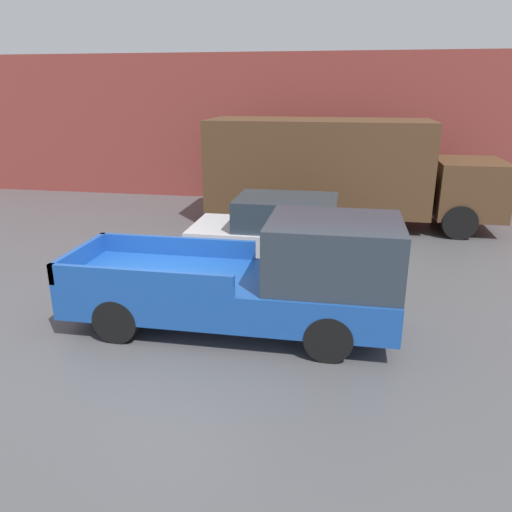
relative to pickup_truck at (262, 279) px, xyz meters
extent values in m
plane|color=#4C4C4F|center=(-1.88, -0.18, -0.98)|extent=(60.00, 60.00, 0.00)
cube|color=brown|center=(-1.88, 10.98, 1.70)|extent=(28.00, 0.15, 5.35)
cube|color=#194799|center=(-0.58, 0.00, -0.30)|extent=(5.77, 1.96, 0.65)
cube|color=#28333D|center=(1.21, 0.00, 0.57)|extent=(2.19, 1.84, 1.09)
cube|color=#194799|center=(-1.88, 0.93, 0.21)|extent=(3.17, 0.10, 0.36)
cube|color=#194799|center=(-1.88, -0.93, 0.21)|extent=(3.17, 0.10, 0.36)
cube|color=#194799|center=(-3.41, 0.00, 0.21)|extent=(0.10, 1.96, 0.36)
cylinder|color=black|center=(1.21, 0.86, -0.58)|extent=(0.78, 0.26, 0.78)
cylinder|color=black|center=(1.21, -0.86, -0.58)|extent=(0.78, 0.26, 0.78)
cylinder|color=black|center=(-2.37, 0.86, -0.58)|extent=(0.78, 0.26, 0.78)
cylinder|color=black|center=(-2.37, -0.86, -0.58)|extent=(0.78, 0.26, 0.78)
cube|color=silver|center=(-0.14, 3.54, -0.36)|extent=(4.31, 1.99, 0.66)
cube|color=#28333D|center=(-0.01, 3.54, 0.34)|extent=(2.37, 1.75, 0.72)
cylinder|color=black|center=(1.20, 4.43, -0.64)|extent=(0.68, 0.22, 0.68)
cylinder|color=black|center=(1.20, 2.65, -0.64)|extent=(0.68, 0.22, 0.68)
cylinder|color=black|center=(-1.48, 4.43, -0.64)|extent=(0.68, 0.22, 0.68)
cylinder|color=black|center=(-1.48, 2.65, -0.64)|extent=(0.68, 0.22, 0.68)
cube|color=#4C331E|center=(4.97, 7.75, 0.30)|extent=(1.95, 2.46, 1.63)
cube|color=#4C331E|center=(0.45, 7.75, 0.87)|extent=(6.73, 2.59, 2.75)
cylinder|color=black|center=(4.61, 8.91, -0.49)|extent=(0.98, 0.30, 0.98)
cylinder|color=black|center=(4.61, 6.59, -0.49)|extent=(0.98, 0.30, 0.98)
cylinder|color=black|center=(-0.92, 8.91, -0.49)|extent=(0.98, 0.30, 0.98)
cylinder|color=black|center=(-0.92, 6.59, -0.49)|extent=(0.98, 0.30, 0.98)
camera|label=1|loc=(1.33, -8.00, 3.18)|focal=35.00mm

